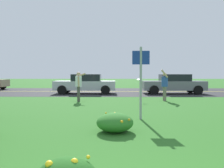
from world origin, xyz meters
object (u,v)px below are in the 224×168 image
object	(u,v)px
person_catcher_blue_shirt	(165,84)
sign_post_near_path	(141,75)
frisbee_white	(139,79)
car_silver_center_right	(86,84)
person_thrower_white_shirt	(79,84)
car_gray_center_left	(173,84)

from	to	relation	value
person_catcher_blue_shirt	sign_post_near_path	bearing A→B (deg)	-109.19
frisbee_white	car_silver_center_right	size ratio (longest dim) A/B	0.05
sign_post_near_path	person_thrower_white_shirt	size ratio (longest dim) A/B	1.49
car_silver_center_right	car_gray_center_left	bearing A→B (deg)	0.00
sign_post_near_path	person_catcher_blue_shirt	bearing A→B (deg)	70.81
car_gray_center_left	car_silver_center_right	xyz separation A→B (m)	(-6.56, 0.00, 0.00)
car_silver_center_right	person_catcher_blue_shirt	bearing A→B (deg)	-44.13
car_gray_center_left	frisbee_white	bearing A→B (deg)	-122.95
car_gray_center_left	person_catcher_blue_shirt	bearing A→B (deg)	-108.79
person_thrower_white_shirt	frisbee_white	bearing A→B (deg)	7.12
person_catcher_blue_shirt	car_gray_center_left	size ratio (longest dim) A/B	0.38
sign_post_near_path	person_thrower_white_shirt	distance (m)	5.80
frisbee_white	person_catcher_blue_shirt	bearing A→B (deg)	-4.62
frisbee_white	car_silver_center_right	world-z (taller)	car_silver_center_right
person_catcher_blue_shirt	person_thrower_white_shirt	bearing A→B (deg)	-176.38
frisbee_white	car_gray_center_left	xyz separation A→B (m)	(3.03, 4.67, -0.43)
car_gray_center_left	car_silver_center_right	size ratio (longest dim) A/B	1.00
person_catcher_blue_shirt	frisbee_white	distance (m)	1.43
person_thrower_white_shirt	car_silver_center_right	world-z (taller)	person_thrower_white_shirt
person_catcher_blue_shirt	frisbee_white	size ratio (longest dim) A/B	7.16
person_thrower_white_shirt	car_silver_center_right	size ratio (longest dim) A/B	0.35
sign_post_near_path	car_gray_center_left	bearing A→B (deg)	71.00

